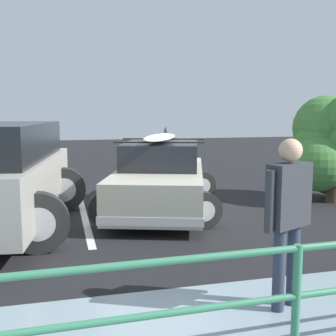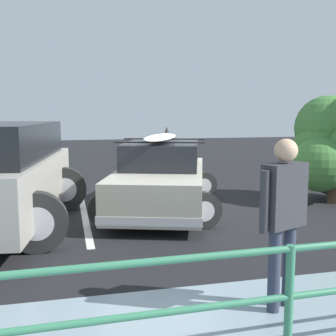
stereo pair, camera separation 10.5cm
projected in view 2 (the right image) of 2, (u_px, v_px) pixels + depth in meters
The scene contains 5 objects.
ground_plane at pixel (156, 205), 9.07m from camera, with size 44.00×44.00×0.02m, color black.
parking_stripe at pixel (85, 215), 8.11m from camera, with size 4.19×0.12×0.00m, color silver.
sedan_car at pixel (161, 179), 8.42m from camera, with size 3.00×4.30×1.65m.
person_bystander at pixel (284, 208), 4.14m from camera, with size 0.62×0.37×1.72m.
railing_fence at pixel (290, 281), 3.32m from camera, with size 9.47×0.29×0.94m.
Camera 2 is at (1.86, 8.69, 1.97)m, focal length 45.00 mm.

